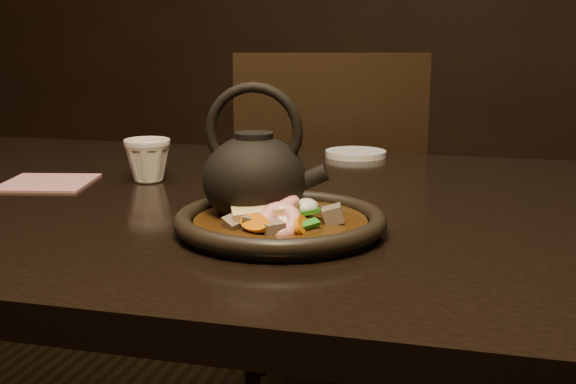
% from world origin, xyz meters
% --- Properties ---
extents(table, '(1.60, 0.90, 0.75)m').
position_xyz_m(table, '(0.00, 0.00, 0.67)').
color(table, black).
rests_on(table, floor).
extents(chair, '(0.54, 0.54, 0.94)m').
position_xyz_m(chair, '(0.15, 0.69, 0.51)').
color(chair, black).
rests_on(chair, floor).
extents(plate, '(0.26, 0.26, 0.03)m').
position_xyz_m(plate, '(0.27, -0.17, 0.76)').
color(plate, black).
rests_on(plate, table).
extents(stirfry, '(0.16, 0.15, 0.05)m').
position_xyz_m(stirfry, '(0.26, -0.18, 0.77)').
color(stirfry, '#331D09').
rests_on(stirfry, plate).
extents(soy_dish, '(0.10, 0.10, 0.01)m').
position_xyz_m(soy_dish, '(0.19, -0.04, 0.76)').
color(soy_dish, white).
rests_on(soy_dish, table).
extents(saucer_right, '(0.12, 0.12, 0.01)m').
position_xyz_m(saucer_right, '(0.26, 0.39, 0.76)').
color(saucer_right, white).
rests_on(saucer_right, table).
extents(tea_cup, '(0.09, 0.09, 0.07)m').
position_xyz_m(tea_cup, '(-0.02, 0.07, 0.79)').
color(tea_cup, silver).
rests_on(tea_cup, table).
extents(napkin, '(0.16, 0.16, 0.00)m').
position_xyz_m(napkin, '(-0.17, 0.01, 0.75)').
color(napkin, '#B16D6F').
rests_on(napkin, table).
extents(teapot, '(0.16, 0.13, 0.18)m').
position_xyz_m(teapot, '(0.23, -0.14, 0.82)').
color(teapot, black).
rests_on(teapot, table).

